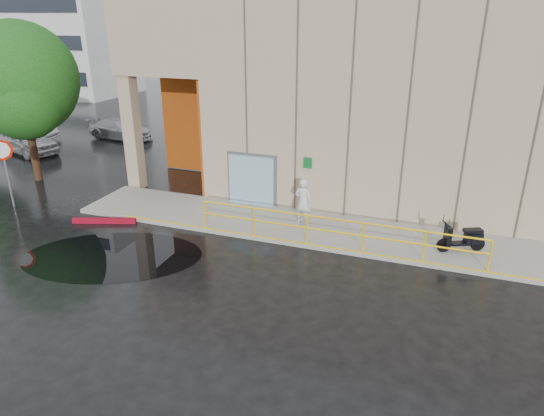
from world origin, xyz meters
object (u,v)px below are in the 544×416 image
at_px(person, 303,202).
at_px(car_b, 18,129).
at_px(car_a, 27,140).
at_px(car_c, 120,129).
at_px(stop_sign, 4,159).
at_px(tree_near, 21,84).
at_px(scooter, 463,231).
at_px(red_curb, 104,221).

distance_m(person, car_b, 21.47).
xyz_separation_m(car_a, car_c, (2.95, 4.54, -0.13)).
xyz_separation_m(car_a, car_b, (-2.73, 2.08, -0.01)).
relative_size(stop_sign, tree_near, 0.39).
relative_size(car_b, tree_near, 0.63).
bearing_deg(scooter, car_b, 140.15).
bearing_deg(stop_sign, scooter, -18.38).
height_order(stop_sign, car_c, stop_sign).
bearing_deg(car_b, stop_sign, -146.05).
relative_size(stop_sign, car_c, 0.66).
bearing_deg(stop_sign, tree_near, 93.61).
xyz_separation_m(car_b, tree_near, (7.01, -5.81, 3.74)).
bearing_deg(car_b, scooter, -115.73).
relative_size(person, stop_sign, 0.63).
bearing_deg(tree_near, car_a, 138.94).
height_order(person, tree_near, tree_near).
bearing_deg(stop_sign, person, -14.53).
distance_m(car_a, car_c, 5.41).
xyz_separation_m(red_curb, car_c, (-7.43, 11.35, 0.53)).
bearing_deg(scooter, stop_sign, 161.15).
bearing_deg(car_a, tree_near, -112.42).
relative_size(person, tree_near, 0.25).
height_order(scooter, stop_sign, stop_sign).
bearing_deg(red_curb, car_a, 146.73).
xyz_separation_m(stop_sign, red_curb, (4.53, -0.08, -1.96)).
bearing_deg(car_a, scooter, -83.71).
bearing_deg(red_curb, scooter, 7.88).
relative_size(scooter, red_curb, 0.68).
bearing_deg(scooter, car_a, 143.26).
bearing_deg(car_a, car_c, -14.36).
xyz_separation_m(scooter, car_c, (-20.13, 9.59, -0.24)).
xyz_separation_m(stop_sign, tree_near, (-1.56, 2.99, 2.44)).
relative_size(scooter, car_b, 0.36).
bearing_deg(red_curb, car_b, 145.85).
relative_size(car_a, car_c, 1.03).
bearing_deg(car_c, tree_near, -163.27).
height_order(car_b, car_c, car_b).
height_order(scooter, tree_near, tree_near).
distance_m(car_c, tree_near, 9.23).
bearing_deg(car_a, red_curb, -104.63).
relative_size(car_a, tree_near, 0.61).
xyz_separation_m(stop_sign, car_b, (-8.58, 8.81, -1.30)).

